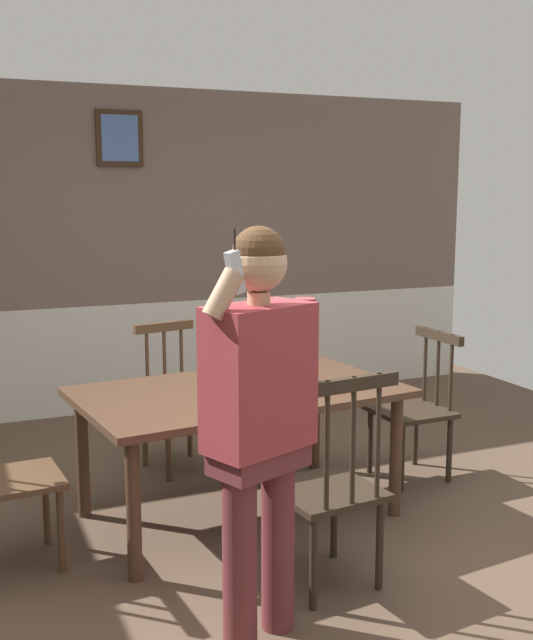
% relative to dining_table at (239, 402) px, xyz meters
% --- Properties ---
extents(ground_plane, '(7.01, 7.01, 0.00)m').
position_rel_dining_table_xyz_m(ground_plane, '(0.01, -0.56, -0.67)').
color(ground_plane, brown).
extents(room_back_partition, '(6.38, 0.17, 2.66)m').
position_rel_dining_table_xyz_m(room_back_partition, '(0.01, 2.46, 0.62)').
color(room_back_partition, '#756056').
rests_on(room_back_partition, ground_plane).
extents(dining_table, '(1.86, 1.23, 0.74)m').
position_rel_dining_table_xyz_m(dining_table, '(0.00, 0.00, 0.00)').
color(dining_table, '#4C3323').
rests_on(dining_table, ground_plane).
extents(chair_near_window, '(0.51, 0.51, 0.96)m').
position_rel_dining_table_xyz_m(chair_near_window, '(-0.10, 0.91, -0.21)').
color(chair_near_window, '#513823').
rests_on(chair_near_window, ground_plane).
extents(chair_by_doorway, '(0.47, 0.47, 0.95)m').
position_rel_dining_table_xyz_m(chair_by_doorway, '(1.26, 0.14, -0.20)').
color(chair_by_doorway, '#2D2319').
rests_on(chair_by_doorway, ground_plane).
extents(chair_at_table_head, '(0.51, 0.51, 1.04)m').
position_rel_dining_table_xyz_m(chair_at_table_head, '(0.10, -0.91, -0.18)').
color(chair_at_table_head, '#2D2319').
rests_on(chair_at_table_head, ground_plane).
extents(chair_opposite_corner, '(0.46, 0.46, 0.98)m').
position_rel_dining_table_xyz_m(chair_opposite_corner, '(-1.26, -0.14, -0.20)').
color(chair_opposite_corner, '#513823').
rests_on(chair_opposite_corner, ground_plane).
extents(person_figure, '(0.55, 0.38, 1.70)m').
position_rel_dining_table_xyz_m(person_figure, '(-0.35, -1.17, 0.32)').
color(person_figure, brown).
rests_on(person_figure, ground_plane).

